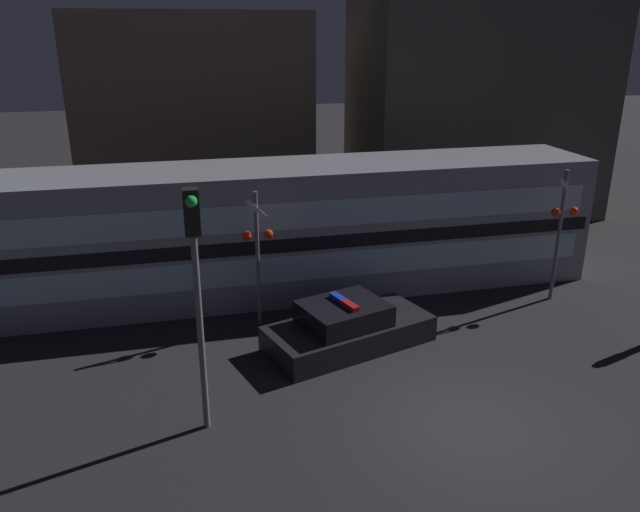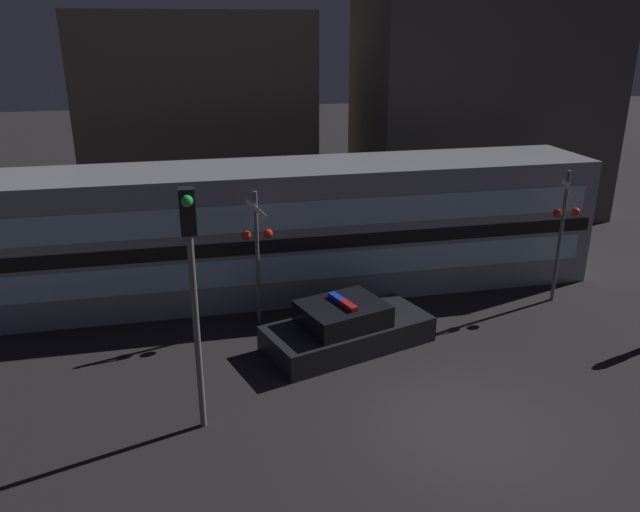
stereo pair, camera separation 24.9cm
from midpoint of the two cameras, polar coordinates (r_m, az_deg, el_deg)
The scene contains 8 objects.
ground_plane at distance 14.09m, azimuth 12.78°, elevation -14.95°, with size 120.00×120.00×0.00m, color #262326.
train at distance 19.75m, azimuth -2.62°, elevation 2.52°, with size 19.03×3.14×4.06m.
police_car at distance 16.63m, azimuth 2.11°, elevation -6.63°, with size 4.79×3.17×1.38m.
crossing_signal_near at distance 20.04m, azimuth 20.86°, elevation 2.69°, with size 0.87×0.33×4.10m.
crossing_signal_far at distance 17.17m, azimuth -6.14°, elevation 0.75°, with size 0.87×0.33×3.89m.
traffic_light_corner at distance 12.31m, azimuth -11.85°, elevation -1.26°, with size 0.30×0.46×5.20m.
building_left at distance 27.30m, azimuth -11.65°, elevation 11.98°, with size 9.43×4.53×8.65m.
building_center at distance 28.93m, azimuth 13.84°, elevation 12.95°, with size 10.43×5.67×9.36m.
Camera 1 is at (-5.66, -10.19, 7.97)m, focal length 35.00 mm.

